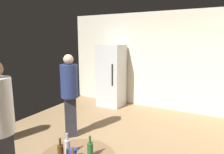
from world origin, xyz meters
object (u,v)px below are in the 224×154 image
object	(u,v)px
beer_bottle_green	(90,149)
person_in_navy_shirt	(70,90)
refrigerator	(111,76)
plastic_cup_blue	(73,154)
beer_bottle_brown	(61,152)
beer_bottle_clear	(67,146)

from	to	relation	value
beer_bottle_green	person_in_navy_shirt	world-z (taller)	person_in_navy_shirt
refrigerator	beer_bottle_green	xyz separation A→B (m)	(1.66, -3.57, -0.08)
plastic_cup_blue	beer_bottle_green	bearing A→B (deg)	42.75
beer_bottle_brown	person_in_navy_shirt	bearing A→B (deg)	126.90
beer_bottle_green	plastic_cup_blue	bearing A→B (deg)	-137.25
beer_bottle_brown	beer_bottle_clear	size ratio (longest dim) A/B	1.00
beer_bottle_green	beer_bottle_brown	bearing A→B (deg)	-142.58
beer_bottle_green	beer_bottle_clear	distance (m)	0.26
beer_bottle_brown	plastic_cup_blue	distance (m)	0.13
refrigerator	beer_bottle_clear	bearing A→B (deg)	-68.81
beer_bottle_green	person_in_navy_shirt	distance (m)	2.03
beer_bottle_green	person_in_navy_shirt	size ratio (longest dim) A/B	0.14
refrigerator	plastic_cup_blue	world-z (taller)	refrigerator
beer_bottle_clear	person_in_navy_shirt	world-z (taller)	person_in_navy_shirt
refrigerator	person_in_navy_shirt	distance (m)	2.17
refrigerator	beer_bottle_green	distance (m)	3.94
refrigerator	beer_bottle_green	bearing A→B (deg)	-65.07
beer_bottle_brown	person_in_navy_shirt	world-z (taller)	person_in_navy_shirt
beer_bottle_brown	person_in_navy_shirt	distance (m)	2.01
refrigerator	person_in_navy_shirt	size ratio (longest dim) A/B	1.08
beer_bottle_green	plastic_cup_blue	world-z (taller)	beer_bottle_green
plastic_cup_blue	person_in_navy_shirt	xyz separation A→B (m)	(-1.31, 1.54, 0.19)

